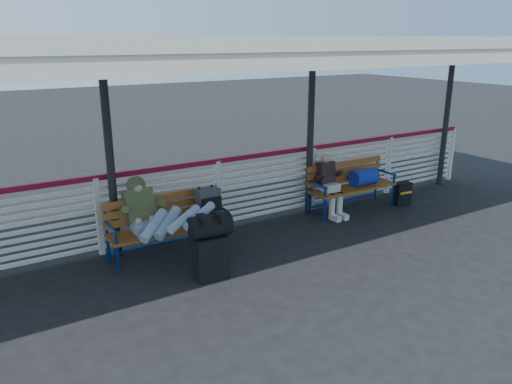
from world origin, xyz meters
TOP-DOWN VIEW (x-y plane):
  - ground at (0.00, 0.00)m, footprint 60.00×60.00m
  - fence at (0.00, 1.90)m, footprint 12.08×0.08m
  - canopy at (-0.00, 0.87)m, footprint 12.60×3.60m
  - luggage_stack at (-0.95, 0.31)m, footprint 0.58×0.35m
  - bench_left at (-0.92, 1.34)m, footprint 1.80×0.56m
  - bench_right at (2.71, 1.48)m, footprint 1.80×0.56m
  - traveler_man at (-1.29, 1.00)m, footprint 0.94×1.64m
  - companion_person at (2.06, 1.46)m, footprint 0.32×0.66m
  - suitcase_side at (3.66, 1.16)m, footprint 0.34×0.23m

SIDE VIEW (x-z plane):
  - ground at x=0.00m, z-range 0.00..0.00m
  - suitcase_side at x=3.66m, z-range 0.00..0.46m
  - luggage_stack at x=-0.95m, z-range 0.04..0.96m
  - bench_right at x=2.71m, z-range 0.12..1.04m
  - companion_person at x=2.06m, z-range 0.02..1.17m
  - bench_left at x=-0.92m, z-range 0.13..1.08m
  - fence at x=0.00m, z-range 0.04..1.28m
  - traveler_man at x=-1.29m, z-range 0.35..1.12m
  - canopy at x=0.00m, z-range 1.46..4.62m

